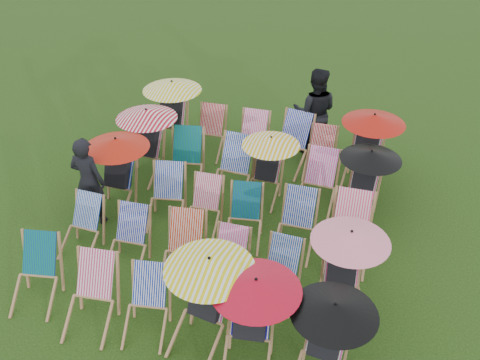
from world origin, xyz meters
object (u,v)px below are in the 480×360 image
(deckchair_29, at_px, (366,147))
(person_rear, at_px, (315,112))
(deckchair_0, at_px, (34,275))
(deckchair_5, at_px, (325,342))
(person_left, at_px, (88,181))

(deckchair_29, relative_size, person_rear, 0.74)
(deckchair_0, relative_size, deckchair_5, 0.78)
(deckchair_0, height_order, person_rear, person_rear)
(person_rear, bearing_deg, deckchair_5, 94.62)
(deckchair_0, relative_size, deckchair_29, 0.70)
(deckchair_0, xyz_separation_m, person_left, (-0.20, 1.85, 0.34))
(deckchair_5, bearing_deg, person_rear, 108.62)
(deckchair_29, bearing_deg, deckchair_5, -84.10)
(person_rear, bearing_deg, deckchair_29, 138.65)
(deckchair_29, distance_m, person_left, 4.99)
(deckchair_29, xyz_separation_m, person_left, (-4.22, -2.67, 0.09))
(deckchair_0, bearing_deg, person_rear, 49.95)
(deckchair_0, distance_m, person_rear, 6.02)
(deckchair_5, relative_size, person_rear, 0.67)
(deckchair_0, height_order, deckchair_5, deckchair_5)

